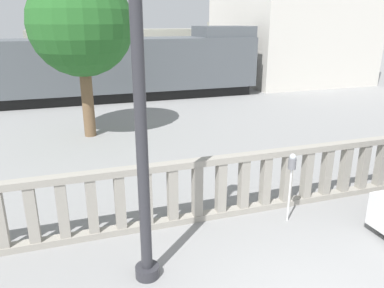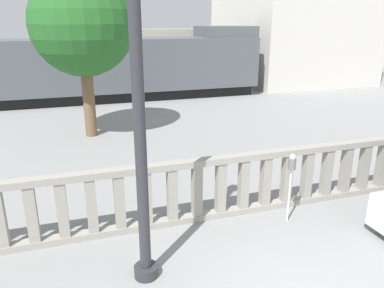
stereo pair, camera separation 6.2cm
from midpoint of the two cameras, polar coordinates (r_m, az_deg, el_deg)
balustrade at (r=8.37m, az=6.35°, el=-6.32°), size 17.92×0.24×1.42m
lamppost at (r=5.61m, az=-7.76°, el=4.40°), size 0.41×0.41×5.67m
parking_meter at (r=8.10m, az=15.15°, el=-3.55°), size 0.17×0.17×1.56m
train_near at (r=21.12m, az=-23.56°, el=10.17°), size 25.02×3.01×3.87m
train_far at (r=36.15m, az=-6.85°, el=14.46°), size 19.82×3.17×4.01m
building_block at (r=28.97m, az=15.05°, el=20.21°), size 8.41×9.61×10.83m
tree_left at (r=14.19m, az=-16.26°, el=17.05°), size 3.64×3.64×5.88m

